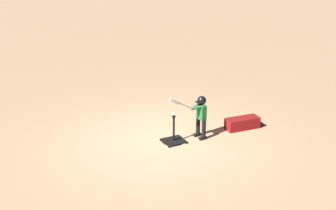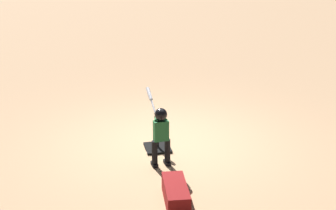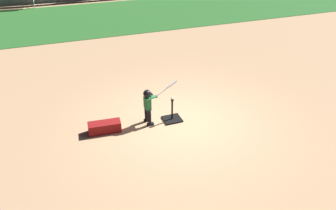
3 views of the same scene
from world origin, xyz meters
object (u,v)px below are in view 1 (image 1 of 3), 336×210
(baseball, at_px, (174,114))
(equipment_bag, at_px, (242,123))
(batter_child, at_px, (200,112))
(batting_tee, at_px, (174,139))

(baseball, relative_size, equipment_bag, 0.09)
(baseball, bearing_deg, equipment_bag, 177.59)
(batter_child, bearing_deg, baseball, -6.16)
(batter_child, relative_size, baseball, 15.35)
(batting_tee, relative_size, batter_child, 0.57)
(equipment_bag, bearing_deg, batter_child, 4.51)
(batting_tee, relative_size, equipment_bag, 0.77)
(baseball, bearing_deg, batting_tee, 90.00)
(batting_tee, height_order, equipment_bag, batting_tee)
(batting_tee, bearing_deg, baseball, -90.00)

